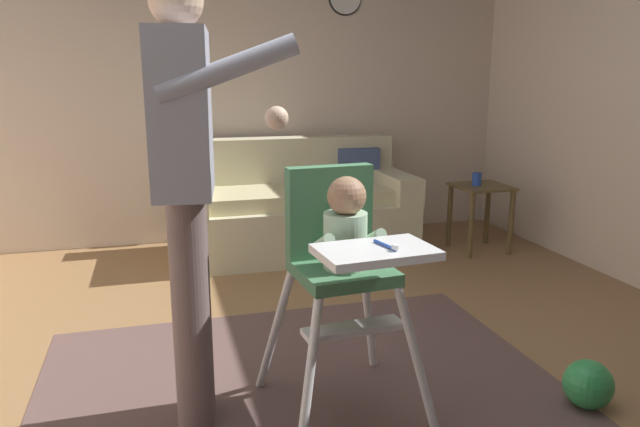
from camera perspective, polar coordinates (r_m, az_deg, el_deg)
The scene contains 8 objects.
ground at distance 2.71m, azimuth -0.37°, elevation -17.98°, with size 6.31×6.91×0.10m, color #966F46.
wall_far at distance 4.96m, azimuth -8.79°, elevation 12.87°, with size 5.51×0.06×2.67m, color beige.
couch at distance 4.63m, azimuth -2.49°, elevation 0.47°, with size 1.78×0.86×0.86m.
high_chair at distance 2.33m, azimuth 2.19°, elevation -3.22°, with size 0.65×0.76×1.00m.
adult_standing at distance 2.24m, azimuth -12.64°, elevation 2.86°, with size 0.51×0.54×1.69m.
toy_ball at distance 2.79m, azimuth 24.36°, elevation -14.71°, with size 0.20×0.20×0.20m, color green.
side_table at distance 4.77m, azimuth 15.17°, elevation 0.98°, with size 0.40×0.40×0.52m.
sippy_cup at distance 4.71m, azimuth 14.82°, elevation 3.21°, with size 0.07×0.07×0.10m, color #284CB7.
Camera 1 is at (-0.61, -2.23, 1.35)m, focal length 33.32 mm.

